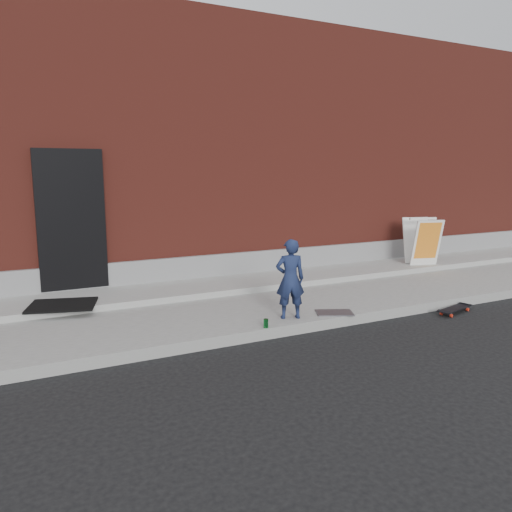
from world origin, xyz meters
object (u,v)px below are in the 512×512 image
soda_can (266,323)px  child (290,279)px  skateboard (455,309)px  pizza_sign (422,241)px

soda_can → child: bearing=25.5°
child → soda_can: bearing=43.6°
child → skateboard: bearing=-172.5°
child → pizza_sign: 4.64m
skateboard → pizza_sign: (1.59, 2.33, 0.67)m
child → skateboard: 2.80m
pizza_sign → soda_can: pizza_sign is taller
skateboard → soda_can: soda_can is taller
child → skateboard: size_ratio=1.46×
skateboard → soda_can: bearing=175.3°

